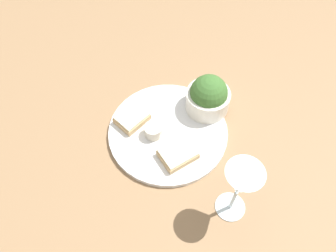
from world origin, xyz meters
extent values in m
plane|color=#93704C|center=(0.00, 0.00, 0.00)|extent=(4.00, 4.00, 0.00)
cylinder|color=white|center=(0.00, 0.00, 0.01)|extent=(0.32, 0.32, 0.01)
cylinder|color=silver|center=(0.12, -0.06, 0.04)|extent=(0.12, 0.12, 0.06)
sphere|color=#3D6B2D|center=(0.12, -0.06, 0.07)|extent=(0.10, 0.10, 0.10)
cylinder|color=beige|center=(-0.03, 0.03, 0.03)|extent=(0.05, 0.05, 0.03)
cylinder|color=#D14C38|center=(-0.03, 0.03, 0.04)|extent=(0.04, 0.04, 0.01)
cube|color=tan|center=(-0.06, -0.06, 0.02)|extent=(0.11, 0.10, 0.02)
cube|color=#F4E5C1|center=(-0.06, -0.06, 0.04)|extent=(0.10, 0.10, 0.01)
cube|color=tan|center=(-0.02, 0.10, 0.02)|extent=(0.09, 0.08, 0.02)
cube|color=#F4E5C1|center=(-0.02, 0.10, 0.04)|extent=(0.09, 0.08, 0.01)
cylinder|color=silver|center=(-0.11, -0.23, 0.00)|extent=(0.07, 0.07, 0.01)
cylinder|color=silver|center=(-0.11, -0.23, 0.05)|extent=(0.01, 0.01, 0.08)
cone|color=silver|center=(-0.11, -0.23, 0.14)|extent=(0.08, 0.08, 0.10)
camera|label=1|loc=(-0.41, -0.23, 0.74)|focal=35.00mm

